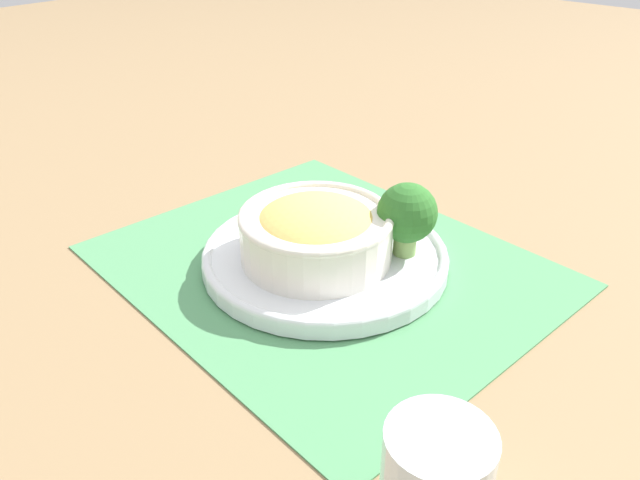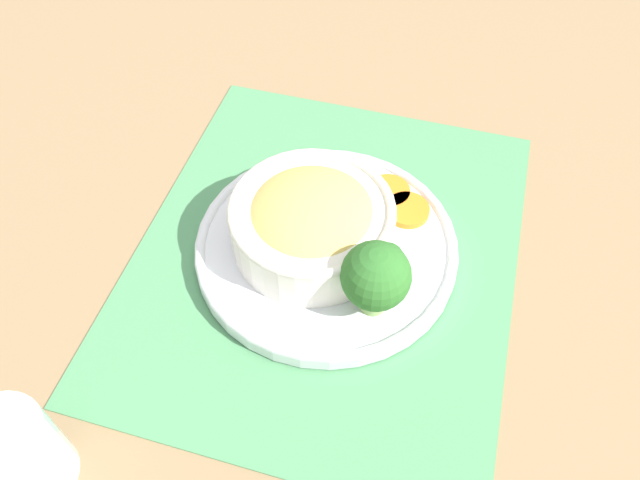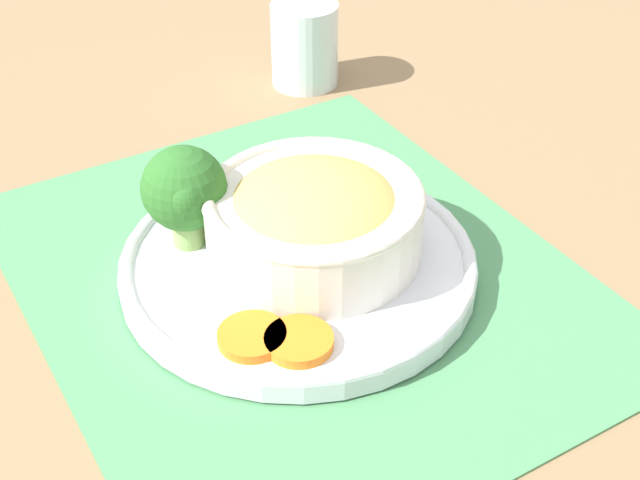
{
  "view_description": "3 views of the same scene",
  "coord_description": "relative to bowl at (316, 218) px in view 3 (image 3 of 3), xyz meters",
  "views": [
    {
      "loc": [
        0.41,
        -0.46,
        0.39
      ],
      "look_at": [
        0.0,
        -0.01,
        0.04
      ],
      "focal_mm": 35.0,
      "sensor_mm": 36.0,
      "label": 1
    },
    {
      "loc": [
        0.4,
        0.07,
        0.55
      ],
      "look_at": [
        0.02,
        -0.0,
        0.05
      ],
      "focal_mm": 35.0,
      "sensor_mm": 36.0,
      "label": 2
    },
    {
      "loc": [
        -0.46,
        0.32,
        0.45
      ],
      "look_at": [
        -0.01,
        -0.01,
        0.04
      ],
      "focal_mm": 50.0,
      "sensor_mm": 36.0,
      "label": 3
    }
  ],
  "objects": [
    {
      "name": "bowl",
      "position": [
        0.0,
        0.0,
        0.0
      ],
      "size": [
        0.17,
        0.17,
        0.07
      ],
      "color": "silver",
      "rests_on": "plate"
    },
    {
      "name": "carrot_slice_middle",
      "position": [
        -0.08,
        0.07,
        -0.03
      ],
      "size": [
        0.05,
        0.05,
        0.01
      ],
      "color": "orange",
      "rests_on": "plate"
    },
    {
      "name": "plate",
      "position": [
        0.0,
        0.02,
        -0.04
      ],
      "size": [
        0.28,
        0.28,
        0.02
      ],
      "color": "silver",
      "rests_on": "placemat"
    },
    {
      "name": "carrot_slice_near",
      "position": [
        -0.06,
        0.1,
        -0.03
      ],
      "size": [
        0.05,
        0.05,
        0.01
      ],
      "color": "orange",
      "rests_on": "plate"
    },
    {
      "name": "placemat",
      "position": [
        0.0,
        0.02,
        -0.05
      ],
      "size": [
        0.53,
        0.45,
        0.0
      ],
      "color": "#4C8C59",
      "rests_on": "ground_plane"
    },
    {
      "name": "water_glass",
      "position": [
        0.28,
        -0.19,
        -0.01
      ],
      "size": [
        0.07,
        0.07,
        0.09
      ],
      "color": "silver",
      "rests_on": "ground_plane"
    },
    {
      "name": "broccoli_floret",
      "position": [
        0.07,
        0.07,
        0.02
      ],
      "size": [
        0.07,
        0.07,
        0.09
      ],
      "color": "#84AD5B",
      "rests_on": "plate"
    },
    {
      "name": "ground_plane",
      "position": [
        0.0,
        0.02,
        -0.05
      ],
      "size": [
        4.0,
        4.0,
        0.0
      ],
      "primitive_type": "plane",
      "color": "#8C704C"
    }
  ]
}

